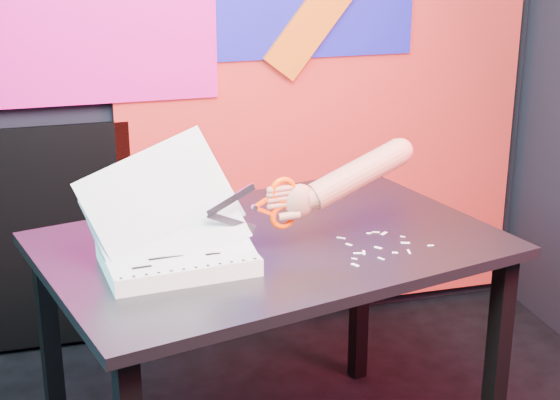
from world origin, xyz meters
name	(u,v)px	position (x,y,z in m)	size (l,w,h in m)	color
room	(252,52)	(0.00, 0.00, 1.35)	(3.01, 3.01, 2.71)	black
backdrop	(172,97)	(0.06, 1.46, 0.96)	(2.88, 0.05, 2.08)	red
work_table	(271,270)	(0.18, 0.52, 0.66)	(1.35, 1.06, 0.75)	black
printout_stack	(176,254)	(-0.10, 0.42, 0.78)	(0.44, 0.30, 0.35)	beige
scissors	(277,204)	(0.17, 0.43, 0.89)	(0.24, 0.04, 0.14)	silver
hand_forearm	(348,178)	(0.37, 0.46, 0.93)	(0.41, 0.11, 0.18)	#AD5B45
paper_clippings	(377,246)	(0.43, 0.40, 0.75)	(0.26, 0.22, 0.00)	white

